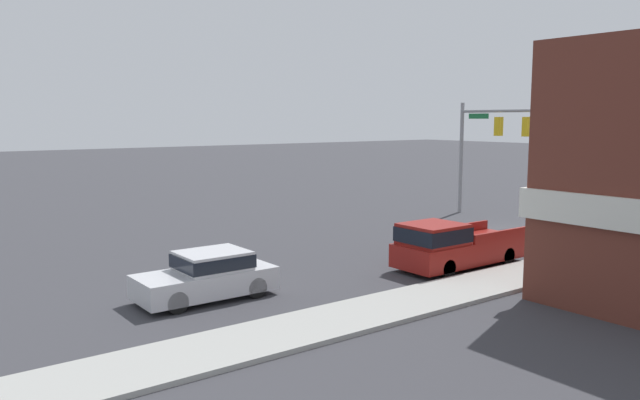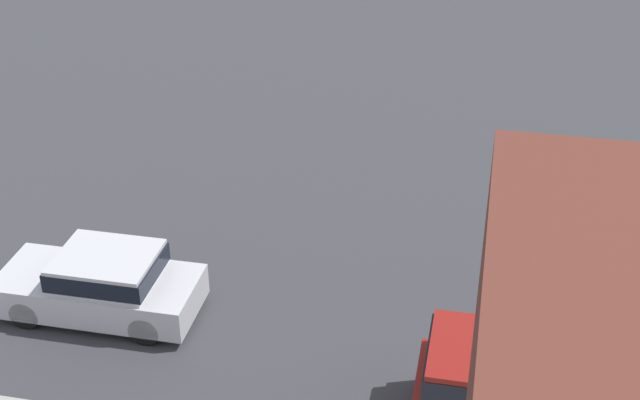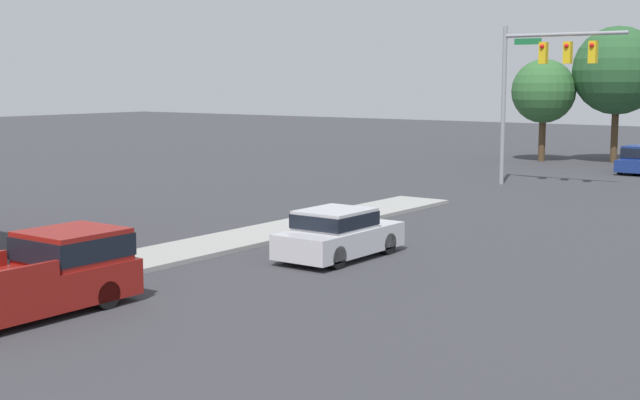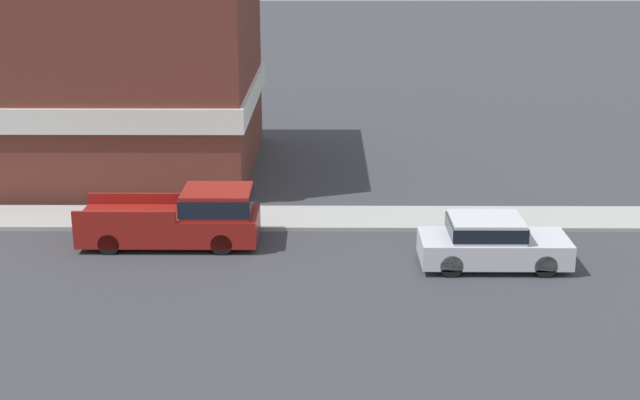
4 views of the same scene
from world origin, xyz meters
TOP-DOWN VIEW (x-y plane):
  - ground_plane at (0.00, 0.00)m, footprint 200.00×200.00m
  - sidewalk_curb at (-5.70, 0.00)m, footprint 2.40×60.00m
  - near_signal_assembly at (3.83, -3.01)m, footprint 6.76×0.49m
  - car_lead at (-1.46, 17.46)m, footprint 1.88×4.30m
  - pickup_truck_parked at (-3.29, 8.28)m, footprint 2.02×5.52m
  - construction_barrel at (-3.90, -3.00)m, footprint 0.62×0.62m

SIDE VIEW (x-z plane):
  - ground_plane at x=0.00m, z-range 0.00..0.00m
  - sidewalk_curb at x=-5.70m, z-range 0.00..0.14m
  - construction_barrel at x=-3.90m, z-range 0.01..0.99m
  - car_lead at x=-1.46m, z-range 0.03..1.52m
  - pickup_truck_parked at x=-3.29m, z-range -0.01..1.78m
  - near_signal_assembly at x=3.83m, z-range 1.43..7.97m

